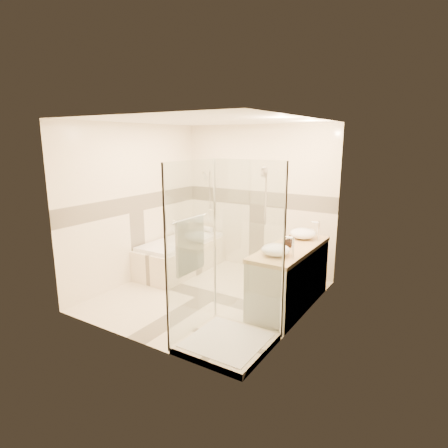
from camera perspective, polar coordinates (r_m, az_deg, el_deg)
The scene contains 12 objects.
room at distance 5.23m, azimuth -1.79°, elevation 1.79°, with size 2.82×3.02×2.52m.
bathtub at distance 6.58m, azimuth -6.49°, elevation -4.51°, with size 0.75×1.70×0.56m.
vanity at distance 5.22m, azimuth 9.98°, elevation -7.92°, with size 0.58×1.62×0.85m.
shower_enclosure at distance 4.26m, azimuth -0.36°, elevation -11.46°, with size 0.96×0.93×2.04m.
vessel_sink_near at distance 5.52m, azimuth 11.95°, elevation -1.41°, with size 0.38×0.38×0.15m, color white.
vessel_sink_far at distance 4.67m, azimuth 7.88°, elevation -3.91°, with size 0.36×0.36×0.14m, color white.
faucet_near at distance 5.44m, azimuth 14.12°, elevation -0.82°, with size 0.11×0.03×0.28m.
faucet_far at distance 4.57m, azimuth 10.39°, elevation -3.27°, with size 0.11×0.03×0.27m.
amenity_bottle_a at distance 5.06m, azimuth 9.91°, elevation -2.60°, with size 0.07×0.07×0.16m, color black.
amenity_bottle_b at distance 5.06m, azimuth 9.95°, elevation -2.58°, with size 0.12×0.12×0.16m, color black.
folded_towels at distance 5.72m, azimuth 12.63°, elevation -1.34°, with size 0.15×0.24×0.08m, color white.
rolled_towel at distance 7.01m, azimuth -2.66°, elevation -0.78°, with size 0.10×0.10×0.22m, color white.
Camera 1 is at (2.91, -4.25, 2.25)m, focal length 30.00 mm.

